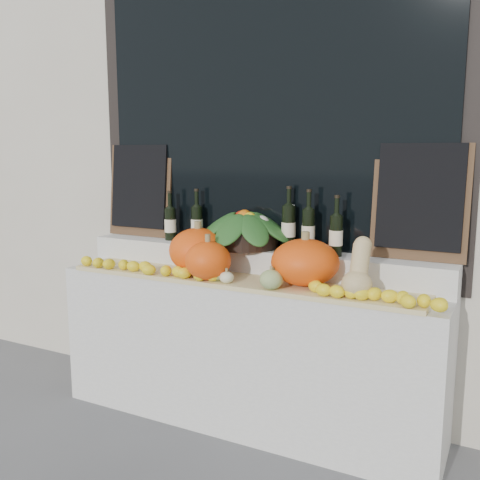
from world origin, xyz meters
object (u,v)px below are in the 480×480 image
Objects in this scene: pumpkin_left at (198,250)px; butternut_squash at (359,272)px; produce_bowl at (245,229)px; pumpkin_right at (305,262)px; wine_bottle_tall at (289,227)px.

butternut_squash is at bearing -5.08° from pumpkin_left.
produce_bowl is at bearing 158.69° from butternut_squash.
wine_bottle_tall reaches higher than pumpkin_right.
produce_bowl is (0.20, 0.22, 0.12)m from pumpkin_left.
pumpkin_left is 0.99m from butternut_squash.
wine_bottle_tall is at bearing 128.05° from pumpkin_right.
pumpkin_left is 1.17× the size of butternut_squash.
pumpkin_right is 0.36m from wine_bottle_tall.
wine_bottle_tall is (-0.20, 0.26, 0.14)m from pumpkin_right.
pumpkin_right is 1.25× the size of butternut_squash.
pumpkin_right is at bearing 0.43° from pumpkin_left.
produce_bowl is at bearing 48.11° from pumpkin_left.
butternut_squash reaches higher than pumpkin_right.
wine_bottle_tall is at bearing 29.40° from pumpkin_left.
wine_bottle_tall is (0.27, 0.04, 0.02)m from produce_bowl.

